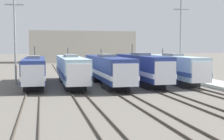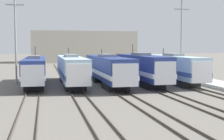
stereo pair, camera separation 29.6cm
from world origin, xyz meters
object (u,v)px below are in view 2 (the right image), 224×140
object	(u,v)px
locomotive_center	(108,69)
locomotive_far_right	(174,68)
catenary_tower_left	(16,37)
locomotive_far_left	(35,70)
locomotive_center_left	(71,69)
locomotive_center_right	(142,68)
catenary_tower_right	(181,38)

from	to	relation	value
locomotive_center	locomotive_far_right	xyz separation A→B (m)	(9.66, 0.17, 0.02)
catenary_tower_left	locomotive_far_left	bearing A→B (deg)	-46.36
locomotive_center_left	catenary_tower_left	bearing A→B (deg)	158.97
locomotive_center_right	locomotive_far_right	xyz separation A→B (m)	(4.83, 0.00, -0.06)
locomotive_center_left	locomotive_center_right	world-z (taller)	locomotive_center_right
catenary_tower_right	locomotive_center	bearing A→B (deg)	-162.04
locomotive_center	catenary_tower_left	distance (m)	13.62
locomotive_center_right	locomotive_far_right	size ratio (longest dim) A/B	1.07
locomotive_center_right	catenary_tower_right	world-z (taller)	catenary_tower_right
locomotive_center	catenary_tower_left	world-z (taller)	catenary_tower_left
locomotive_far_left	locomotive_center_left	xyz separation A→B (m)	(4.83, -0.15, 0.07)
locomotive_center_left	locomotive_center	bearing A→B (deg)	-13.91
locomotive_far_left	locomotive_center_right	distance (m)	14.54
locomotive_center_left	locomotive_center	world-z (taller)	locomotive_center_left
locomotive_center_right	locomotive_center	bearing A→B (deg)	-178.07
locomotive_far_left	locomotive_center_left	size ratio (longest dim) A/B	0.90
catenary_tower_right	catenary_tower_left	bearing A→B (deg)	180.00
locomotive_center_right	catenary_tower_left	xyz separation A→B (m)	(-17.07, 3.88, 4.33)
locomotive_far_right	catenary_tower_left	world-z (taller)	catenary_tower_left
locomotive_far_left	catenary_tower_right	world-z (taller)	catenary_tower_right
locomotive_far_left	catenary_tower_right	bearing A→B (deg)	6.95
locomotive_center_left	locomotive_center_right	size ratio (longest dim) A/B	1.06
locomotive_center_right	catenary_tower_right	xyz separation A→B (m)	(7.64, 3.88, 4.33)
locomotive_center_left	catenary_tower_right	distance (m)	18.09
locomotive_far_right	locomotive_center	bearing A→B (deg)	-179.01
locomotive_far_right	catenary_tower_left	bearing A→B (deg)	169.96
locomotive_far_left	catenary_tower_right	distance (m)	22.75
locomotive_center_left	catenary_tower_left	size ratio (longest dim) A/B	1.55
locomotive_center_left	locomotive_center_right	bearing A→B (deg)	-6.10
locomotive_center_left	catenary_tower_right	xyz separation A→B (m)	(17.31, 2.85, 4.42)
locomotive_center_left	catenary_tower_right	size ratio (longest dim) A/B	1.55
catenary_tower_left	locomotive_center	bearing A→B (deg)	-18.28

